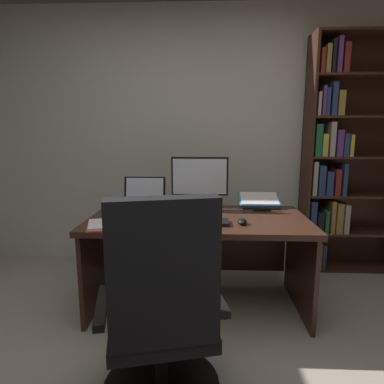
{
  "coord_description": "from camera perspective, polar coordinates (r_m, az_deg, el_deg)",
  "views": [
    {
      "loc": [
        0.06,
        -1.25,
        1.33
      ],
      "look_at": [
        -0.04,
        1.06,
        0.91
      ],
      "focal_mm": 30.59,
      "sensor_mm": 36.0,
      "label": 1
    }
  ],
  "objects": [
    {
      "name": "wall_back",
      "position": [
        3.38,
        1.43,
        9.3
      ],
      "size": [
        5.12,
        0.12,
        2.54
      ],
      "primitive_type": "cube",
      "color": "beige",
      "rests_on": "ground"
    },
    {
      "name": "desk",
      "position": [
        2.56,
        1.11,
        -8.06
      ],
      "size": [
        1.61,
        0.82,
        0.71
      ],
      "color": "#381E14",
      "rests_on": "ground"
    },
    {
      "name": "bookshelf",
      "position": [
        3.42,
        24.99,
        5.15
      ],
      "size": [
        0.97,
        0.3,
        2.21
      ],
      "color": "#381E14",
      "rests_on": "ground"
    },
    {
      "name": "office_chair",
      "position": [
        1.66,
        -5.21,
        -21.58
      ],
      "size": [
        0.68,
        0.6,
        1.07
      ],
      "rotation": [
        0.0,
        0.0,
        0.23
      ],
      "color": "black",
      "rests_on": "ground"
    },
    {
      "name": "monitor",
      "position": [
        2.67,
        1.34,
        1.58
      ],
      "size": [
        0.46,
        0.16,
        0.42
      ],
      "color": "black",
      "rests_on": "desk"
    },
    {
      "name": "laptop",
      "position": [
        2.75,
        -8.57,
        -1.66
      ],
      "size": [
        0.35,
        0.3,
        0.25
      ],
      "color": "black",
      "rests_on": "desk"
    },
    {
      "name": "keyboard",
      "position": [
        2.26,
        1.1,
        -5.25
      ],
      "size": [
        0.42,
        0.15,
        0.02
      ],
      "primitive_type": "cube",
      "color": "black",
      "rests_on": "desk"
    },
    {
      "name": "computer_mouse",
      "position": [
        2.27,
        8.72,
        -5.08
      ],
      "size": [
        0.06,
        0.1,
        0.04
      ],
      "primitive_type": "ellipsoid",
      "color": "black",
      "rests_on": "desk"
    },
    {
      "name": "reading_stand_with_book",
      "position": [
        2.78,
        11.68,
        -1.48
      ],
      "size": [
        0.34,
        0.26,
        0.11
      ],
      "color": "black",
      "rests_on": "desk"
    },
    {
      "name": "open_binder",
      "position": [
        2.28,
        -11.63,
        -5.35
      ],
      "size": [
        0.55,
        0.39,
        0.02
      ],
      "rotation": [
        0.0,
        0.0,
        0.3
      ],
      "color": "#DB422D",
      "rests_on": "desk"
    },
    {
      "name": "notepad",
      "position": [
        2.47,
        -5.7,
        -4.1
      ],
      "size": [
        0.18,
        0.23,
        0.01
      ],
      "primitive_type": "cube",
      "rotation": [
        0.0,
        0.0,
        0.14
      ],
      "color": "silver",
      "rests_on": "desk"
    },
    {
      "name": "pen",
      "position": [
        2.47,
        -5.24,
        -3.9
      ],
      "size": [
        0.14,
        0.04,
        0.01
      ],
      "primitive_type": "cylinder",
      "rotation": [
        0.0,
        1.57,
        -0.25
      ],
      "color": "black",
      "rests_on": "notepad"
    }
  ]
}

